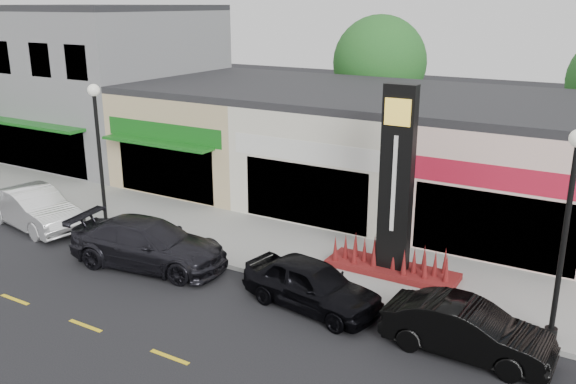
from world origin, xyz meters
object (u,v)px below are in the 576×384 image
object	(u,v)px
pylon_sign	(395,210)
car_dark_sedan	(149,244)
lamp_west_near	(99,142)
car_black_sedan	(311,284)
car_white_van	(34,208)
lamp_east_near	(567,217)
car_black_conv	(467,330)

from	to	relation	value
pylon_sign	car_dark_sedan	world-z (taller)	pylon_sign
lamp_west_near	car_black_sedan	size ratio (longest dim) A/B	1.29
car_white_van	car_dark_sedan	bearing A→B (deg)	-84.19
car_dark_sedan	pylon_sign	bearing A→B (deg)	-74.58
car_white_van	pylon_sign	bearing A→B (deg)	-68.27
lamp_east_near	car_white_van	distance (m)	18.84
pylon_sign	car_black_conv	xyz separation A→B (m)	(3.26, -3.31, -1.59)
lamp_east_near	car_black_sedan	world-z (taller)	lamp_east_near
car_dark_sedan	car_black_sedan	xyz separation A→B (m)	(6.03, 0.20, -0.07)
car_black_conv	lamp_west_near	bearing A→B (deg)	84.67
pylon_sign	car_white_van	distance (m)	13.99
car_white_van	lamp_west_near	bearing A→B (deg)	-56.02
lamp_west_near	car_white_van	world-z (taller)	lamp_west_near
car_white_van	car_dark_sedan	world-z (taller)	car_white_van
lamp_west_near	car_dark_sedan	xyz separation A→B (m)	(3.74, -1.62, -2.69)
car_dark_sedan	car_black_conv	distance (m)	10.52
car_white_van	car_black_conv	size ratio (longest dim) A/B	1.16
lamp_west_near	car_dark_sedan	distance (m)	4.88
car_black_sedan	pylon_sign	bearing A→B (deg)	-12.88
lamp_west_near	car_black_sedan	distance (m)	10.25
lamp_west_near	pylon_sign	size ratio (longest dim) A/B	0.91
lamp_west_near	lamp_east_near	bearing A→B (deg)	0.00
lamp_west_near	lamp_east_near	size ratio (longest dim) A/B	1.00
lamp_west_near	car_white_van	xyz separation A→B (m)	(-2.61, -1.17, -2.69)
car_dark_sedan	car_black_sedan	distance (m)	6.03
car_dark_sedan	car_black_sedan	bearing A→B (deg)	-97.17
car_black_conv	car_dark_sedan	bearing A→B (deg)	91.15
car_white_van	car_black_conv	bearing A→B (deg)	-81.66
car_black_sedan	car_black_conv	distance (m)	4.50
car_white_van	car_black_conv	xyz separation A→B (m)	(16.87, -0.44, -0.11)
car_dark_sedan	car_black_conv	bearing A→B (deg)	-99.07
lamp_west_near	car_dark_sedan	world-z (taller)	lamp_west_near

